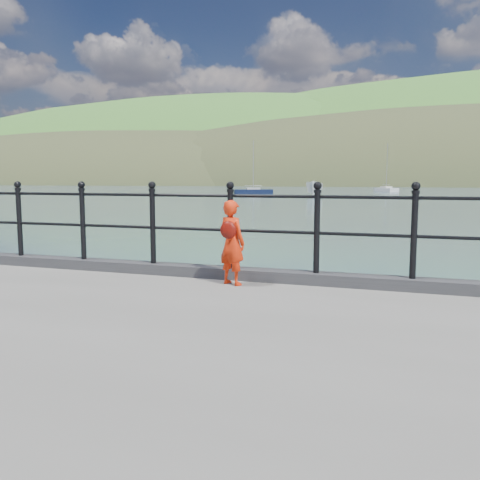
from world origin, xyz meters
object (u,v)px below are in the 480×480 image
(launch_white, at_px, (315,189))
(sailboat_deep, at_px, (386,190))
(railing, at_px, (190,218))
(child, at_px, (232,242))
(sailboat_left, at_px, (253,192))

(launch_white, relative_size, sailboat_deep, 0.60)
(sailboat_deep, bearing_deg, railing, -30.33)
(child, bearing_deg, sailboat_left, -49.77)
(sailboat_left, bearing_deg, sailboat_deep, 21.96)
(child, height_order, sailboat_left, sailboat_left)
(railing, distance_m, launch_white, 62.69)
(railing, distance_m, sailboat_left, 75.58)
(child, distance_m, launch_white, 63.19)
(sailboat_left, bearing_deg, launch_white, -67.01)
(railing, distance_m, child, 0.89)
(railing, bearing_deg, sailboat_deep, 91.06)
(child, bearing_deg, sailboat_deep, -65.24)
(child, height_order, launch_white, launch_white)
(railing, xyz_separation_m, child, (0.76, -0.39, -0.26))
(railing, height_order, child, railing)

